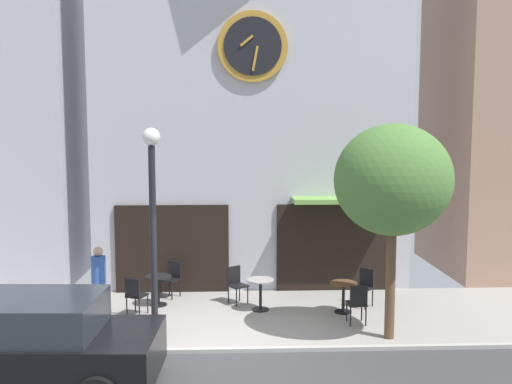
% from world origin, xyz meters
% --- Properties ---
extents(ground_plane, '(27.99, 10.97, 0.13)m').
position_xyz_m(ground_plane, '(0.00, -1.25, -0.02)').
color(ground_plane, gray).
extents(clock_building, '(8.43, 3.58, 11.60)m').
position_xyz_m(clock_building, '(0.86, 5.36, 5.97)').
color(clock_building, '#B2B2BC').
rests_on(clock_building, ground_plane).
extents(street_lamp, '(0.36, 0.36, 4.28)m').
position_xyz_m(street_lamp, '(-1.30, 1.10, 2.17)').
color(street_lamp, black).
rests_on(street_lamp, ground_plane).
extents(street_tree, '(2.35, 2.12, 4.36)m').
position_xyz_m(street_tree, '(3.52, 0.64, 3.23)').
color(street_tree, brown).
rests_on(street_tree, ground_plane).
extents(cafe_table_near_door, '(0.63, 0.63, 0.73)m').
position_xyz_m(cafe_table_near_door, '(-1.47, 3.01, 0.49)').
color(cafe_table_near_door, black).
rests_on(cafe_table_near_door, ground_plane).
extents(cafe_table_center, '(0.64, 0.64, 0.74)m').
position_xyz_m(cafe_table_center, '(0.98, 2.54, 0.50)').
color(cafe_table_center, black).
rests_on(cafe_table_center, ground_plane).
extents(cafe_table_leftmost, '(0.62, 0.62, 0.72)m').
position_xyz_m(cafe_table_leftmost, '(2.90, 2.28, 0.47)').
color(cafe_table_leftmost, black).
rests_on(cafe_table_leftmost, ground_plane).
extents(cafe_chair_mid_row, '(0.53, 0.53, 0.90)m').
position_xyz_m(cafe_chair_mid_row, '(-1.91, 2.26, 0.53)').
color(cafe_chair_mid_row, black).
rests_on(cafe_chair_mid_row, ground_plane).
extents(cafe_chair_outer, '(0.57, 0.57, 0.90)m').
position_xyz_m(cafe_chair_outer, '(3.51, 2.78, 0.53)').
color(cafe_chair_outer, black).
rests_on(cafe_chair_outer, ground_plane).
extents(cafe_chair_under_awning, '(0.55, 0.55, 0.90)m').
position_xyz_m(cafe_chair_under_awning, '(-1.21, 3.75, 0.53)').
color(cafe_chair_under_awning, black).
rests_on(cafe_chair_under_awning, ground_plane).
extents(cafe_chair_by_entrance, '(0.42, 0.42, 0.90)m').
position_xyz_m(cafe_chair_by_entrance, '(3.04, 1.44, 0.53)').
color(cafe_chair_by_entrance, black).
rests_on(cafe_chair_by_entrance, ground_plane).
extents(cafe_chair_left_end, '(0.56, 0.56, 0.90)m').
position_xyz_m(cafe_chair_left_end, '(0.41, 3.13, 0.53)').
color(cafe_chair_left_end, black).
rests_on(cafe_chair_left_end, ground_plane).
extents(pedestrian_blue, '(0.32, 0.32, 1.67)m').
position_xyz_m(pedestrian_blue, '(-2.65, 2.00, 0.86)').
color(pedestrian_blue, '#2D2D38').
rests_on(pedestrian_blue, ground_plane).
extents(parked_car_black, '(4.38, 2.17, 1.55)m').
position_xyz_m(parked_car_black, '(-3.04, -1.42, 0.76)').
color(parked_car_black, black).
rests_on(parked_car_black, ground_plane).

